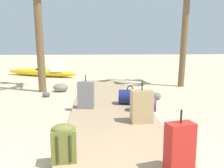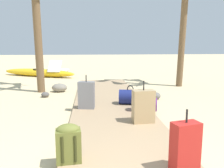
{
  "view_description": "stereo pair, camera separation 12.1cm",
  "coord_description": "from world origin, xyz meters",
  "px_view_note": "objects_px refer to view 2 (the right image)",
  "views": [
    {
      "loc": [
        -0.35,
        -1.5,
        1.59
      ],
      "look_at": [
        0.08,
        4.64,
        0.55
      ],
      "focal_mm": 38.78,
      "sensor_mm": 36.0,
      "label": 1
    },
    {
      "loc": [
        -0.47,
        -1.5,
        1.59
      ],
      "look_at": [
        0.08,
        4.64,
        0.55
      ],
      "focal_mm": 38.78,
      "sensor_mm": 36.0,
      "label": 2
    }
  ],
  "objects_px": {
    "duffel_bag_purple": "(144,104)",
    "backpack_olive": "(68,142)",
    "duffel_bag_navy": "(130,97)",
    "kayak": "(38,73)",
    "suitcase_red": "(185,148)",
    "suitcase_grey": "(86,95)",
    "suitcase_tan": "(143,106)",
    "lounge_chair": "(58,70)"
  },
  "relations": [
    {
      "from": "kayak",
      "to": "suitcase_grey",
      "type": "bearing_deg",
      "value": -69.36
    },
    {
      "from": "duffel_bag_purple",
      "to": "kayak",
      "type": "relative_size",
      "value": 0.16
    },
    {
      "from": "suitcase_red",
      "to": "backpack_olive",
      "type": "bearing_deg",
      "value": 164.49
    },
    {
      "from": "suitcase_grey",
      "to": "kayak",
      "type": "relative_size",
      "value": 0.2
    },
    {
      "from": "suitcase_red",
      "to": "backpack_olive",
      "type": "height_order",
      "value": "suitcase_red"
    },
    {
      "from": "suitcase_red",
      "to": "backpack_olive",
      "type": "distance_m",
      "value": 1.43
    },
    {
      "from": "suitcase_red",
      "to": "duffel_bag_navy",
      "type": "xyz_separation_m",
      "value": [
        -0.1,
        3.29,
        -0.12
      ]
    },
    {
      "from": "suitcase_grey",
      "to": "kayak",
      "type": "distance_m",
      "value": 6.89
    },
    {
      "from": "duffel_bag_purple",
      "to": "duffel_bag_navy",
      "type": "xyz_separation_m",
      "value": [
        -0.22,
        0.65,
        0.03
      ]
    },
    {
      "from": "suitcase_red",
      "to": "suitcase_tan",
      "type": "xyz_separation_m",
      "value": [
        -0.09,
        1.85,
        0.01
      ]
    },
    {
      "from": "duffel_bag_navy",
      "to": "kayak",
      "type": "height_order",
      "value": "duffel_bag_navy"
    },
    {
      "from": "suitcase_red",
      "to": "suitcase_grey",
      "type": "bearing_deg",
      "value": 111.92
    },
    {
      "from": "duffel_bag_purple",
      "to": "backpack_olive",
      "type": "xyz_separation_m",
      "value": [
        -1.5,
        -2.26,
        0.11
      ]
    },
    {
      "from": "backpack_olive",
      "to": "lounge_chair",
      "type": "xyz_separation_m",
      "value": [
        -1.26,
        8.94,
        -0.02
      ]
    },
    {
      "from": "duffel_bag_navy",
      "to": "suitcase_tan",
      "type": "bearing_deg",
      "value": -89.41
    },
    {
      "from": "suitcase_grey",
      "to": "suitcase_tan",
      "type": "distance_m",
      "value": 1.56
    },
    {
      "from": "duffel_bag_navy",
      "to": "backpack_olive",
      "type": "xyz_separation_m",
      "value": [
        -1.28,
        -2.91,
        0.08
      ]
    },
    {
      "from": "duffel_bag_purple",
      "to": "kayak",
      "type": "distance_m",
      "value": 7.72
    },
    {
      "from": "lounge_chair",
      "to": "kayak",
      "type": "height_order",
      "value": "lounge_chair"
    },
    {
      "from": "suitcase_grey",
      "to": "kayak",
      "type": "height_order",
      "value": "suitcase_grey"
    },
    {
      "from": "suitcase_grey",
      "to": "duffel_bag_navy",
      "type": "distance_m",
      "value": 1.15
    },
    {
      "from": "duffel_bag_purple",
      "to": "backpack_olive",
      "type": "bearing_deg",
      "value": -123.49
    },
    {
      "from": "duffel_bag_navy",
      "to": "suitcase_grey",
      "type": "bearing_deg",
      "value": -162.97
    },
    {
      "from": "suitcase_tan",
      "to": "kayak",
      "type": "relative_size",
      "value": 0.21
    },
    {
      "from": "suitcase_tan",
      "to": "duffel_bag_purple",
      "type": "xyz_separation_m",
      "value": [
        0.2,
        0.79,
        -0.16
      ]
    },
    {
      "from": "backpack_olive",
      "to": "duffel_bag_purple",
      "type": "bearing_deg",
      "value": 56.51
    },
    {
      "from": "suitcase_red",
      "to": "duffel_bag_navy",
      "type": "relative_size",
      "value": 1.25
    },
    {
      "from": "suitcase_red",
      "to": "suitcase_grey",
      "type": "height_order",
      "value": "suitcase_grey"
    },
    {
      "from": "suitcase_tan",
      "to": "lounge_chair",
      "type": "relative_size",
      "value": 0.5
    },
    {
      "from": "lounge_chair",
      "to": "backpack_olive",
      "type": "bearing_deg",
      "value": -81.97
    },
    {
      "from": "suitcase_grey",
      "to": "duffel_bag_navy",
      "type": "relative_size",
      "value": 1.3
    },
    {
      "from": "suitcase_grey",
      "to": "duffel_bag_navy",
      "type": "height_order",
      "value": "suitcase_grey"
    },
    {
      "from": "suitcase_red",
      "to": "suitcase_tan",
      "type": "height_order",
      "value": "suitcase_tan"
    },
    {
      "from": "suitcase_red",
      "to": "lounge_chair",
      "type": "height_order",
      "value": "suitcase_red"
    },
    {
      "from": "lounge_chair",
      "to": "kayak",
      "type": "relative_size",
      "value": 0.41
    },
    {
      "from": "suitcase_grey",
      "to": "backpack_olive",
      "type": "distance_m",
      "value": 2.58
    },
    {
      "from": "duffel_bag_purple",
      "to": "lounge_chair",
      "type": "distance_m",
      "value": 7.22
    },
    {
      "from": "backpack_olive",
      "to": "kayak",
      "type": "bearing_deg",
      "value": 103.93
    },
    {
      "from": "suitcase_grey",
      "to": "duffel_bag_purple",
      "type": "distance_m",
      "value": 1.35
    },
    {
      "from": "lounge_chair",
      "to": "suitcase_red",
      "type": "bearing_deg",
      "value": -74.17
    },
    {
      "from": "backpack_olive",
      "to": "lounge_chair",
      "type": "height_order",
      "value": "lounge_chair"
    },
    {
      "from": "duffel_bag_purple",
      "to": "kayak",
      "type": "xyz_separation_m",
      "value": [
        -3.73,
        6.76,
        -0.05
      ]
    }
  ]
}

